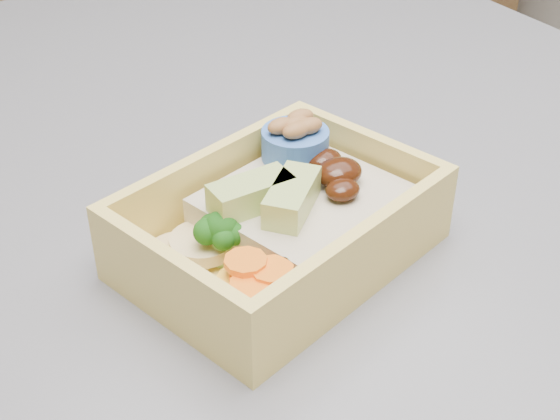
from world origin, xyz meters
TOP-DOWN VIEW (x-y plane):
  - bento_box at (0.21, -0.20)m, footprint 0.20×0.17m

SIDE VIEW (x-z plane):
  - bento_box at x=0.21m, z-range 0.91..0.97m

